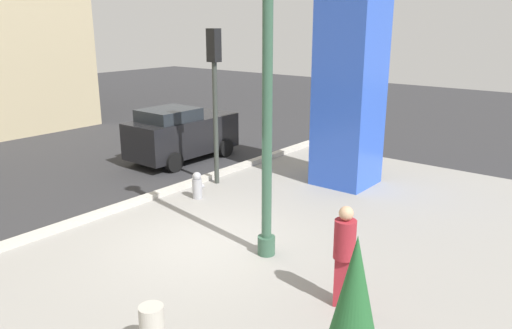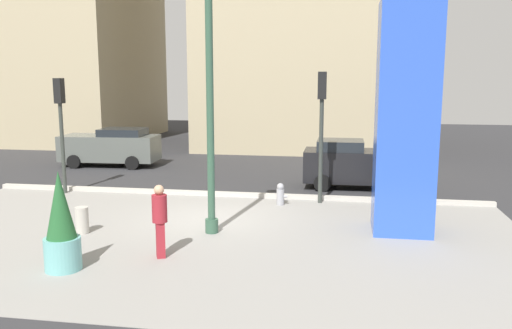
# 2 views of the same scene
# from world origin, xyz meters

# --- Properties ---
(ground_plane) EXTENTS (60.00, 60.00, 0.00)m
(ground_plane) POSITION_xyz_m (0.00, 4.00, 0.00)
(ground_plane) COLOR #2D2D30
(plaza_pavement) EXTENTS (18.00, 10.00, 0.02)m
(plaza_pavement) POSITION_xyz_m (0.00, -2.00, 0.00)
(plaza_pavement) COLOR gray
(plaza_pavement) RESTS_ON ground_plane
(curb_strip) EXTENTS (18.00, 0.24, 0.16)m
(curb_strip) POSITION_xyz_m (0.00, 3.12, 0.08)
(curb_strip) COLOR #B7B2A8
(curb_strip) RESTS_ON ground_plane
(lamp_post) EXTENTS (0.44, 0.44, 6.60)m
(lamp_post) POSITION_xyz_m (0.40, -1.32, 3.22)
(lamp_post) COLOR #335642
(lamp_post) RESTS_ON ground_plane
(art_pillar_blue) EXTENTS (1.58, 1.58, 6.28)m
(art_pillar_blue) POSITION_xyz_m (5.59, -0.27, 3.14)
(art_pillar_blue) COLOR blue
(art_pillar_blue) RESTS_ON ground_plane
(potted_plant_near_right) EXTENTS (0.81, 0.81, 2.26)m
(potted_plant_near_right) POSITION_xyz_m (-2.20, -4.62, 1.02)
(potted_plant_near_right) COLOR #6BB2B2
(potted_plant_near_right) RESTS_ON ground_plane
(fire_hydrant) EXTENTS (0.36, 0.26, 0.75)m
(fire_hydrant) POSITION_xyz_m (1.89, 2.18, 0.37)
(fire_hydrant) COLOR #99999E
(fire_hydrant) RESTS_ON ground_plane
(concrete_bollard) EXTENTS (0.36, 0.36, 0.75)m
(concrete_bollard) POSITION_xyz_m (-3.12, -1.96, 0.38)
(concrete_bollard) COLOR #B2ADA3
(concrete_bollard) RESTS_ON ground_plane
(traffic_light_far_side) EXTENTS (0.28, 0.42, 4.44)m
(traffic_light_far_side) POSITION_xyz_m (3.19, 2.69, 3.01)
(traffic_light_far_side) COLOR #333833
(traffic_light_far_side) RESTS_ON ground_plane
(traffic_light_corner) EXTENTS (0.28, 0.42, 4.22)m
(traffic_light_corner) POSITION_xyz_m (-6.21, 2.69, 2.86)
(traffic_light_corner) COLOR #333833
(traffic_light_corner) RESTS_ON ground_plane
(car_intersection) EXTENTS (4.65, 2.16, 1.82)m
(car_intersection) POSITION_xyz_m (-7.06, 8.60, 0.93)
(car_intersection) COLOR #565B56
(car_intersection) RESTS_ON ground_plane
(car_curb_west) EXTENTS (3.90, 1.93, 1.86)m
(car_curb_west) POSITION_xyz_m (4.34, 5.39, 0.94)
(car_curb_west) COLOR black
(car_curb_west) RESTS_ON ground_plane
(pedestrian_by_curb) EXTENTS (0.48, 0.48, 1.78)m
(pedestrian_by_curb) POSITION_xyz_m (-0.32, -3.47, 1.00)
(pedestrian_by_curb) COLOR maroon
(pedestrian_by_curb) RESTS_ON ground_plane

